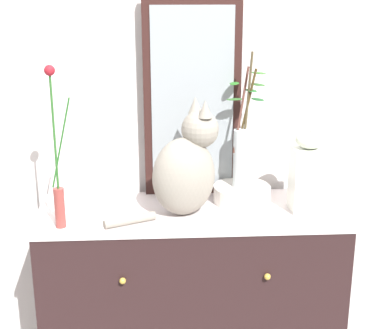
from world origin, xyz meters
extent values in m
cube|color=silver|center=(0.00, 0.28, 1.30)|extent=(4.40, 0.08, 2.60)
cube|color=black|center=(0.00, 0.00, 0.40)|extent=(1.15, 0.40, 0.80)
cube|color=beige|center=(0.00, 0.00, 0.81)|extent=(1.18, 0.41, 0.02)
sphere|color=#B79338|center=(-0.26, -0.21, 0.64)|extent=(0.02, 0.02, 0.02)
sphere|color=#B79338|center=(0.26, -0.21, 0.64)|extent=(0.02, 0.02, 0.02)
cube|color=black|center=(0.01, 0.19, 1.22)|extent=(0.38, 0.03, 0.80)
cube|color=gray|center=(0.01, 0.17, 1.22)|extent=(0.32, 0.01, 0.70)
ellipsoid|color=gray|center=(-0.03, -0.04, 0.97)|extent=(0.29, 0.26, 0.29)
sphere|color=gray|center=(0.03, -0.01, 1.14)|extent=(0.14, 0.14, 0.14)
cone|color=gray|center=(0.01, 0.02, 1.23)|extent=(0.05, 0.05, 0.06)
cone|color=gray|center=(0.04, -0.05, 1.23)|extent=(0.05, 0.05, 0.06)
cylinder|color=gray|center=(-0.23, -0.13, 0.84)|extent=(0.19, 0.11, 0.03)
cylinder|color=brown|center=(-0.47, -0.14, 0.90)|extent=(0.04, 0.04, 0.15)
cylinder|color=#295D23|center=(-0.47, -0.14, 1.16)|extent=(0.01, 0.01, 0.39)
sphere|color=maroon|center=(-0.47, -0.14, 1.38)|extent=(0.04, 0.04, 0.04)
cylinder|color=#235D20|center=(-0.45, -0.14, 1.13)|extent=(0.08, 0.01, 0.32)
cylinder|color=white|center=(0.20, 0.07, 0.86)|extent=(0.23, 0.23, 0.07)
cylinder|color=silver|center=(0.20, 0.07, 1.00)|extent=(0.08, 0.08, 0.23)
cylinder|color=#512F28|center=(0.19, 0.08, 1.19)|extent=(0.06, 0.06, 0.33)
ellipsoid|color=#2B5624|center=(0.17, 0.10, 1.23)|extent=(0.08, 0.05, 0.01)
ellipsoid|color=#205F1C|center=(0.17, 0.13, 1.29)|extent=(0.06, 0.08, 0.01)
cylinder|color=#4A3F28|center=(0.22, 0.08, 1.22)|extent=(0.03, 0.04, 0.39)
ellipsoid|color=#24622A|center=(0.23, 0.08, 1.27)|extent=(0.05, 0.08, 0.01)
ellipsoid|color=#316326|center=(0.26, 0.09, 1.33)|extent=(0.07, 0.08, 0.01)
cylinder|color=#433319|center=(0.21, 0.08, 1.19)|extent=(0.06, 0.06, 0.32)
ellipsoid|color=#215A2A|center=(0.26, 0.10, 1.23)|extent=(0.06, 0.08, 0.01)
ellipsoid|color=#2E6226|center=(0.26, 0.11, 1.28)|extent=(0.07, 0.08, 0.01)
cube|color=silver|center=(0.43, -0.03, 0.95)|extent=(0.12, 0.12, 0.24)
ellipsoid|color=silver|center=(0.43, -0.03, 1.10)|extent=(0.11, 0.11, 0.07)
sphere|color=silver|center=(0.43, -0.03, 1.14)|extent=(0.02, 0.02, 0.02)
camera|label=1|loc=(-0.12, -2.03, 1.64)|focal=53.48mm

